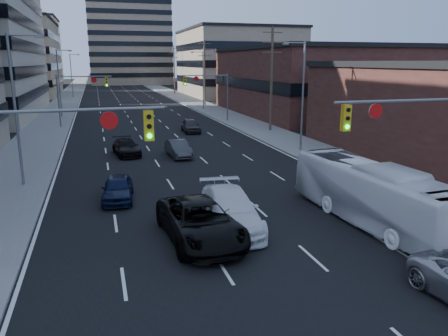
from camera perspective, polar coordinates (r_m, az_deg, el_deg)
The scene contains 27 objects.
road_surface at distance 138.40m, azimuth -13.99°, elevation 10.25°, with size 18.00×300.00×0.02m, color black.
sidewalk_left at distance 138.39m, azimuth -18.82°, elevation 9.96°, with size 5.00×300.00×0.15m, color slate.
sidewalk_right at distance 139.36m, azimuth -9.19°, elevation 10.53°, with size 5.00×300.00×0.15m, color slate.
office_left_far at distance 109.58m, azimuth -26.42°, elevation 12.64°, with size 20.00×30.00×16.00m, color gray.
storefront_right_mid at distance 65.38m, azimuth 11.20°, elevation 10.90°, with size 20.00×30.00×9.00m, color #472119.
office_right_far at distance 100.92m, azimuth 1.64°, elevation 13.47°, with size 22.00×28.00×14.00m, color gray.
bg_block_left at distance 149.74m, azimuth -25.46°, elevation 13.43°, with size 24.00×24.00×20.00m, color #ADA089.
bg_block_right at distance 143.19m, azimuth -0.90°, elevation 13.15°, with size 22.00×22.00×12.00m, color gray.
signal_near_left at distance 16.45m, azimuth -21.37°, elevation 1.85°, with size 6.59×0.33×6.00m.
signal_near_right at distance 21.12m, azimuth 23.28°, elevation 4.13°, with size 6.59×0.33×6.00m.
signal_far_left at distance 53.19m, azimuth -18.39°, elevation 9.66°, with size 6.09×0.33×6.00m.
signal_far_right at distance 54.87m, azimuth -1.91°, elevation 10.44°, with size 6.09×0.33×6.00m.
utility_pole_block at distance 47.67m, azimuth 6.22°, elevation 11.65°, with size 2.20×0.28×11.00m.
utility_pole_midblock at distance 76.27m, azimuth -2.56°, elevation 12.47°, with size 2.20×0.28×11.00m.
utility_pole_distant at distance 105.65m, azimuth -6.52°, elevation 12.74°, with size 2.20×0.28×11.00m.
streetlight_left_near at distance 28.53m, azimuth -25.37°, elevation 7.62°, with size 2.03×0.22×9.00m.
streetlight_left_mid at distance 63.28m, azimuth -20.62°, elevation 10.71°, with size 2.03×0.22×9.00m.
streetlight_left_far at distance 98.21m, azimuth -19.22°, elevation 11.59°, with size 2.03×0.22×9.00m.
streetlight_right_near at distance 36.92m, azimuth 10.04°, elevation 9.81°, with size 2.03×0.22×9.00m.
streetlight_right_far at distance 70.03m, azimuth -2.87°, elevation 11.76°, with size 2.03×0.22×9.00m.
black_pickup at distance 18.66m, azimuth -3.14°, elevation -6.99°, with size 2.81×6.09×1.69m, color black.
white_van at distance 20.01m, azimuth 0.72°, elevation -5.48°, with size 2.41×5.93×1.72m, color white.
transit_bus at distance 21.49m, azimuth 18.91°, elevation -3.27°, with size 2.41×10.31×2.87m, color white.
sedan_blue at distance 24.66m, azimuth -13.71°, elevation -2.58°, with size 1.62×4.02×1.37m, color black.
sedan_grey_center at distance 35.12m, azimuth -6.00°, elevation 2.53°, with size 1.41×4.04×1.33m, color #353538.
sedan_black_far at distance 36.45m, azimuth -12.64°, elevation 2.65°, with size 1.82×4.47×1.30m, color black.
sedan_grey_right at distance 47.47m, azimuth -4.39°, elevation 5.55°, with size 1.70×4.21×1.44m, color #2B2C2E.
Camera 1 is at (-5.89, -8.08, 7.44)m, focal length 35.00 mm.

